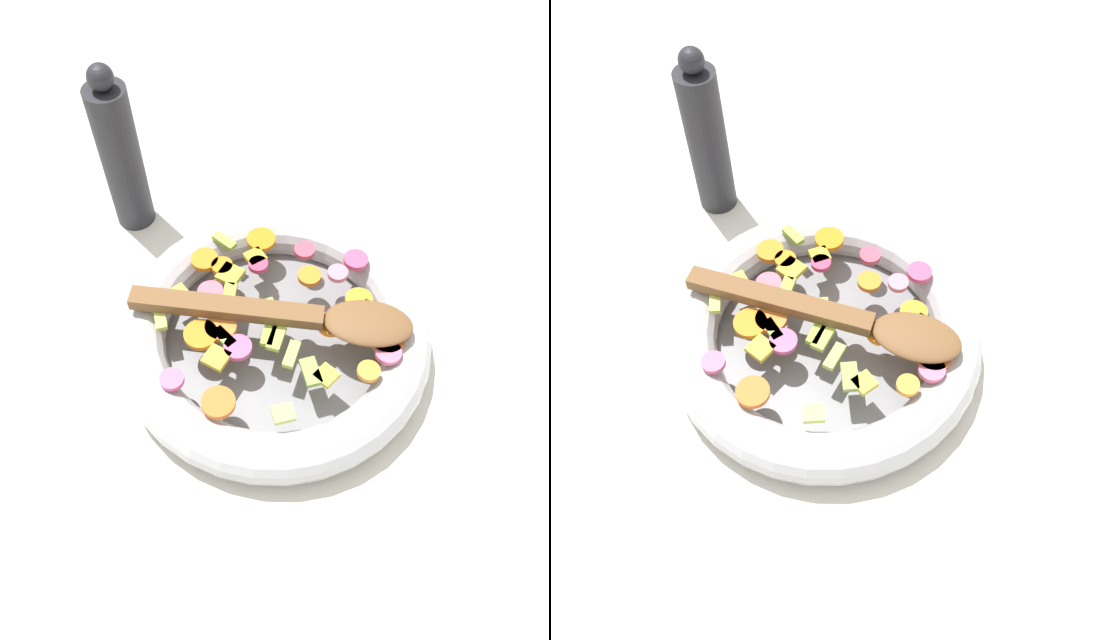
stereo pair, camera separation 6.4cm
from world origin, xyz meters
TOP-DOWN VIEW (x-y plane):
  - ground_plane at (0.00, 0.00)m, footprint 4.00×4.00m
  - skillet at (0.00, 0.00)m, footprint 0.33×0.33m
  - chopped_vegetables at (-0.00, 0.01)m, footprint 0.26×0.25m
  - wooden_spoon at (0.03, -0.01)m, footprint 0.29×0.10m
  - pepper_mill at (-0.16, 0.20)m, footprint 0.05×0.05m

SIDE VIEW (x-z plane):
  - ground_plane at x=0.00m, z-range 0.00..0.00m
  - skillet at x=0.00m, z-range 0.00..0.05m
  - chopped_vegetables at x=0.00m, z-range 0.05..0.06m
  - wooden_spoon at x=0.03m, z-range 0.06..0.07m
  - pepper_mill at x=-0.16m, z-range -0.01..0.21m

